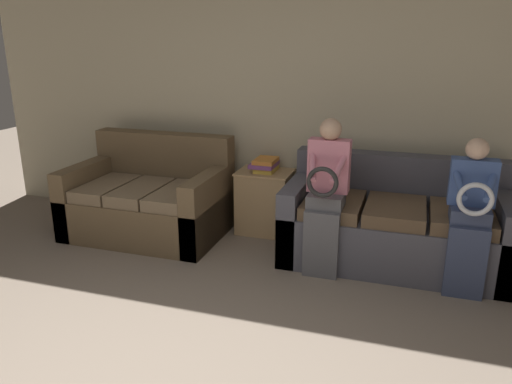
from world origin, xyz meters
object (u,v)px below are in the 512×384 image
(book_stack, at_px, (265,165))
(child_left_seated, at_px, (326,191))
(side_shelf, at_px, (265,201))
(couch_main, at_px, (394,225))
(couch_side, at_px, (150,201))
(child_right_seated, at_px, (470,211))

(book_stack, bearing_deg, child_left_seated, -43.31)
(child_left_seated, distance_m, side_shelf, 1.05)
(couch_main, xyz_separation_m, book_stack, (-1.26, 0.30, 0.36))
(couch_side, bearing_deg, child_right_seated, -6.28)
(couch_main, bearing_deg, child_left_seated, -145.30)
(couch_main, xyz_separation_m, child_left_seated, (-0.54, -0.37, 0.37))
(child_left_seated, relative_size, child_right_seated, 1.08)
(couch_main, height_order, side_shelf, couch_main)
(couch_side, height_order, child_right_seated, child_right_seated)
(couch_side, xyz_separation_m, book_stack, (1.07, 0.37, 0.36))
(child_right_seated, height_order, side_shelf, child_right_seated)
(couch_side, relative_size, child_left_seated, 1.16)
(child_right_seated, bearing_deg, side_shelf, 159.38)
(couch_side, bearing_deg, side_shelf, 18.57)
(couch_main, distance_m, book_stack, 1.34)
(child_left_seated, height_order, side_shelf, child_left_seated)
(side_shelf, xyz_separation_m, book_stack, (-0.00, 0.01, 0.37))
(child_right_seated, xyz_separation_m, side_shelf, (-1.80, 0.68, -0.32))
(child_right_seated, bearing_deg, couch_side, 173.72)
(child_left_seated, bearing_deg, couch_side, 170.26)
(couch_main, relative_size, book_stack, 6.10)
(couch_main, bearing_deg, child_right_seated, -35.31)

